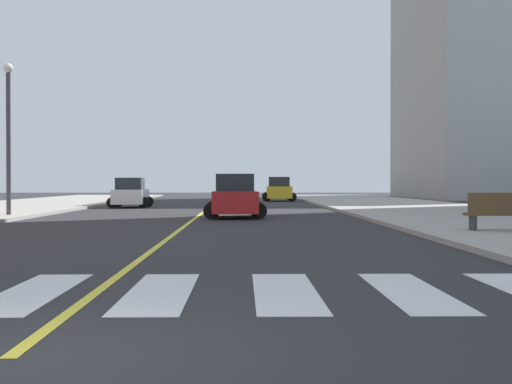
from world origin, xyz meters
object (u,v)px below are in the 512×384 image
at_px(car_white_third, 131,194).
at_px(park_bench, 496,212).
at_px(car_red_nearest, 235,197).
at_px(car_yellow_second, 279,190).
at_px(street_lamp, 8,124).

xyz_separation_m(car_white_third, park_bench, (14.60, -24.93, -0.19)).
height_order(car_red_nearest, car_white_third, car_red_nearest).
bearing_deg(car_yellow_second, street_lamp, 66.86).
distance_m(car_red_nearest, car_white_third, 15.23).
distance_m(car_white_third, park_bench, 28.89).
bearing_deg(car_white_third, car_yellow_second, 56.75).
bearing_deg(park_bench, car_white_third, 29.93).
bearing_deg(street_lamp, car_red_nearest, 0.81).
relative_size(car_red_nearest, park_bench, 2.45).
relative_size(car_yellow_second, street_lamp, 0.69).
distance_m(car_red_nearest, park_bench, 13.75).
height_order(car_white_third, park_bench, car_white_third).
bearing_deg(park_bench, street_lamp, 57.72).
height_order(car_yellow_second, car_white_third, car_yellow_second).
distance_m(car_red_nearest, car_yellow_second, 30.12).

